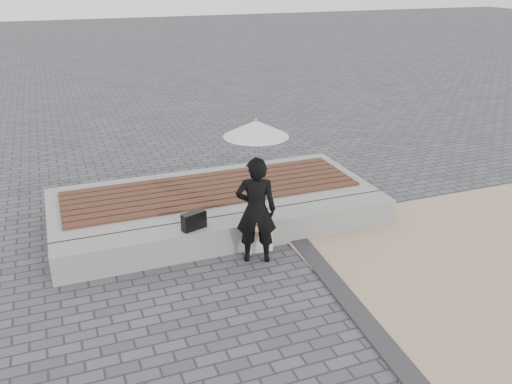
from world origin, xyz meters
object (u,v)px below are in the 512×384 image
at_px(parasol, 256,128).
at_px(canvas_tote, 260,239).
at_px(handbag, 194,221).
at_px(seating_ledge, 237,233).
at_px(woman, 256,210).

xyz_separation_m(parasol, canvas_tote, (0.15, 0.23, -1.67)).
bearing_deg(handbag, parasol, -49.07).
distance_m(seating_ledge, parasol, 1.72).
xyz_separation_m(woman, parasol, (0.00, -0.00, 1.11)).
relative_size(handbag, canvas_tote, 0.95).
xyz_separation_m(handbag, canvas_tote, (0.88, -0.20, -0.34)).
height_order(seating_ledge, woman, woman).
bearing_deg(woman, handbag, -9.87).
relative_size(parasol, handbag, 3.04).
bearing_deg(canvas_tote, woman, -118.71).
relative_size(parasol, canvas_tote, 2.90).
distance_m(seating_ledge, canvas_tote, 0.36).
distance_m(seating_ledge, handbag, 0.71).
xyz_separation_m(seating_ledge, parasol, (0.11, -0.48, 1.65)).
distance_m(woman, parasol, 1.11).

